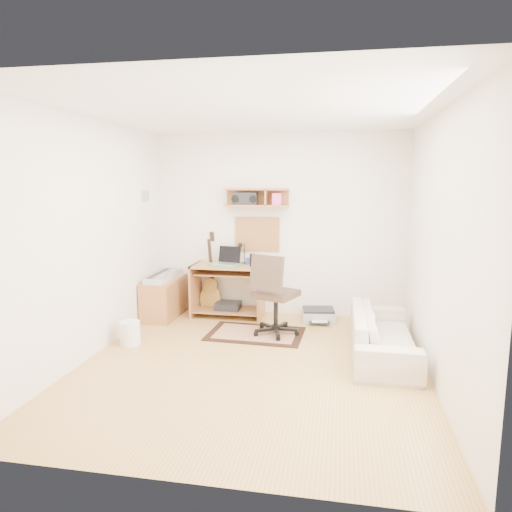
% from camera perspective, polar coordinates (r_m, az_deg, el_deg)
% --- Properties ---
extents(floor, '(3.60, 4.00, 0.01)m').
position_cam_1_polar(floor, '(5.07, -0.48, -13.24)').
color(floor, tan).
rests_on(floor, ground).
extents(ceiling, '(3.60, 4.00, 0.01)m').
position_cam_1_polar(ceiling, '(4.74, -0.53, 17.37)').
color(ceiling, white).
rests_on(ceiling, ground).
extents(back_wall, '(3.60, 0.01, 2.60)m').
position_cam_1_polar(back_wall, '(6.70, 2.74, 3.79)').
color(back_wall, white).
rests_on(back_wall, ground).
extents(left_wall, '(0.01, 4.00, 2.60)m').
position_cam_1_polar(left_wall, '(5.37, -19.79, 1.90)').
color(left_wall, white).
rests_on(left_wall, ground).
extents(right_wall, '(0.01, 4.00, 2.60)m').
position_cam_1_polar(right_wall, '(4.74, 21.47, 0.90)').
color(right_wall, white).
rests_on(right_wall, ground).
extents(wall_shelf, '(0.90, 0.25, 0.26)m').
position_cam_1_polar(wall_shelf, '(6.59, 0.01, 7.19)').
color(wall_shelf, '#B46F3F').
rests_on(wall_shelf, back_wall).
extents(cork_board, '(0.64, 0.03, 0.49)m').
position_cam_1_polar(cork_board, '(6.73, 0.17, 2.71)').
color(cork_board, '#A98254').
rests_on(cork_board, back_wall).
extents(wall_photo, '(0.02, 0.20, 0.15)m').
position_cam_1_polar(wall_photo, '(6.67, -13.37, 7.14)').
color(wall_photo, '#4C8CBF').
rests_on(wall_photo, left_wall).
extents(desk, '(1.00, 0.55, 0.75)m').
position_cam_1_polar(desk, '(6.70, -3.45, -4.23)').
color(desk, '#B46F3F').
rests_on(desk, floor).
extents(laptop, '(0.41, 0.41, 0.26)m').
position_cam_1_polar(laptop, '(6.59, -3.70, 0.00)').
color(laptop, silver).
rests_on(laptop, desk).
extents(speaker, '(0.08, 0.08, 0.18)m').
position_cam_1_polar(speaker, '(6.49, -0.44, -0.49)').
color(speaker, black).
rests_on(speaker, desk).
extents(desk_lamp, '(0.10, 0.10, 0.30)m').
position_cam_1_polar(desk_lamp, '(6.69, -1.43, 0.34)').
color(desk_lamp, black).
rests_on(desk_lamp, desk).
extents(pencil_cup, '(0.07, 0.07, 0.09)m').
position_cam_1_polar(pencil_cup, '(6.66, -0.99, -0.61)').
color(pencil_cup, '#3841AA').
rests_on(pencil_cup, desk).
extents(boombox, '(0.34, 0.16, 0.18)m').
position_cam_1_polar(boombox, '(6.62, -1.33, 7.03)').
color(boombox, black).
rests_on(boombox, wall_shelf).
extents(rug, '(1.23, 0.85, 0.02)m').
position_cam_1_polar(rug, '(6.01, -0.05, -9.48)').
color(rug, '#C8AF86').
rests_on(rug, floor).
extents(task_chair, '(0.70, 0.70, 1.06)m').
position_cam_1_polar(task_chair, '(5.86, 2.45, -4.65)').
color(task_chair, '#3E2E24').
rests_on(task_chair, floor).
extents(cabinet, '(0.40, 0.90, 0.55)m').
position_cam_1_polar(cabinet, '(6.83, -11.15, -5.00)').
color(cabinet, '#B46F3F').
rests_on(cabinet, floor).
extents(music_keyboard, '(0.27, 0.85, 0.07)m').
position_cam_1_polar(music_keyboard, '(6.77, -11.23, -2.43)').
color(music_keyboard, '#B2B5BA').
rests_on(music_keyboard, cabinet).
extents(guitar, '(0.34, 0.24, 1.20)m').
position_cam_1_polar(guitar, '(6.86, -5.63, -2.04)').
color(guitar, '#AE8335').
rests_on(guitar, floor).
extents(waste_basket, '(0.29, 0.29, 0.28)m').
position_cam_1_polar(waste_basket, '(5.80, -15.15, -9.09)').
color(waste_basket, white).
rests_on(waste_basket, floor).
extents(printer, '(0.48, 0.40, 0.17)m').
position_cam_1_polar(printer, '(6.58, 7.62, -7.17)').
color(printer, '#A5A8AA').
rests_on(printer, floor).
extents(sofa, '(0.50, 1.71, 0.67)m').
position_cam_1_polar(sofa, '(5.42, 15.30, -8.28)').
color(sofa, beige).
rests_on(sofa, floor).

